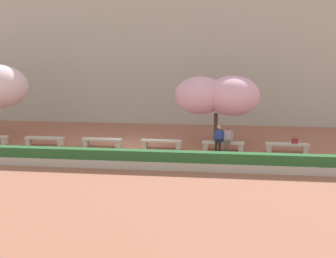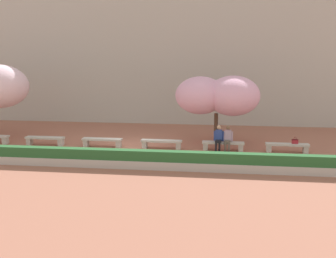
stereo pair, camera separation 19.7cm
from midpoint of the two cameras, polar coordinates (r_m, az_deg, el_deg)
name	(u,v)px [view 2 (the right image)]	position (r m, az deg, el deg)	size (l,w,h in m)	color
ground_plane	(132,148)	(20.64, -5.03, -2.71)	(100.00, 100.00, 0.00)	#9E604C
building_facade	(158,52)	(29.07, -1.32, 11.04)	(35.82, 4.00, 9.81)	#B7B2A8
stone_bench_near_west	(45,139)	(22.06, -17.17, -1.44)	(2.12, 0.45, 0.45)	#BCB7AD
stone_bench_center	(102,141)	(20.96, -9.27, -1.72)	(2.12, 0.45, 0.45)	#BCB7AD
stone_bench_near_east	(161,143)	(20.30, -0.68, -1.99)	(2.12, 0.45, 0.45)	#BCB7AD
stone_bench_east_end	(223,144)	(20.12, 8.28, -2.23)	(2.12, 0.45, 0.45)	#BCB7AD
stone_bench_far_east	(287,146)	(20.44, 17.17, -2.40)	(2.12, 0.45, 0.45)	#BCB7AD
person_seated_left	(219,137)	(19.98, 7.63, -1.17)	(0.51, 0.71, 1.29)	black
person_seated_right	(228,137)	(19.99, 8.95, -1.20)	(0.51, 0.70, 1.29)	black
handbag	(295,141)	(20.47, 18.21, -1.68)	(0.30, 0.15, 0.34)	#A3232D
cherry_tree_main	(218,95)	(21.34, 7.48, 4.85)	(4.53, 3.05, 3.70)	#513828
planter_hedge_foreground	(113,159)	(17.13, -7.61, -4.29)	(21.00, 0.50, 0.80)	#BCB7AD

